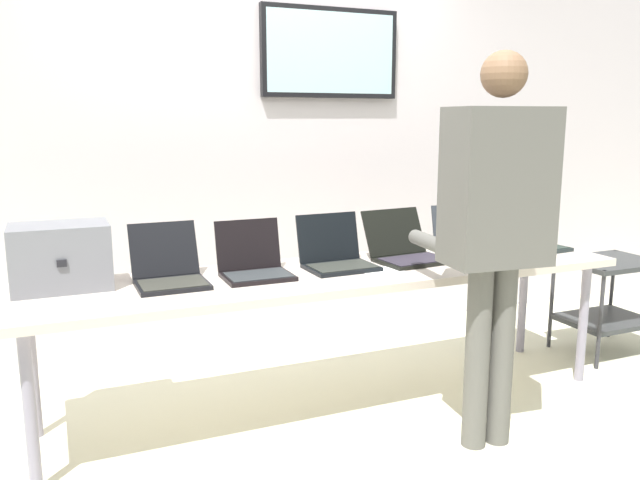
# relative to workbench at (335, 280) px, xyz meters

# --- Properties ---
(ground) EXTENTS (8.00, 8.00, 0.04)m
(ground) POSITION_rel_workbench_xyz_m (0.00, 0.00, -0.70)
(ground) COLOR beige
(back_wall) EXTENTS (8.00, 0.11, 2.72)m
(back_wall) POSITION_rel_workbench_xyz_m (0.01, 1.13, 0.70)
(back_wall) COLOR silver
(back_wall) RESTS_ON ground
(workbench) EXTENTS (3.04, 0.70, 0.72)m
(workbench) POSITION_rel_workbench_xyz_m (0.00, 0.00, 0.00)
(workbench) COLOR beige
(workbench) RESTS_ON ground
(equipment_box) EXTENTS (0.42, 0.30, 0.29)m
(equipment_box) POSITION_rel_workbench_xyz_m (-1.26, 0.17, 0.19)
(equipment_box) COLOR slate
(equipment_box) RESTS_ON workbench
(laptop_station_0) EXTENTS (0.32, 0.37, 0.26)m
(laptop_station_0) POSITION_rel_workbench_xyz_m (-0.81, 0.07, 0.11)
(laptop_station_0) COLOR black
(laptop_station_0) RESTS_ON workbench
(laptop_station_1) EXTENTS (0.32, 0.31, 0.26)m
(laptop_station_1) POSITION_rel_workbench_xyz_m (-0.41, 0.05, 0.11)
(laptop_station_1) COLOR black
(laptop_station_1) RESTS_ON workbench
(laptop_station_2) EXTENTS (0.35, 0.33, 0.26)m
(laptop_station_2) POSITION_rel_workbench_xyz_m (0.04, 0.06, 0.11)
(laptop_station_2) COLOR black
(laptop_station_2) RESTS_ON workbench
(laptop_station_3) EXTENTS (0.40, 0.41, 0.26)m
(laptop_station_3) POSITION_rel_workbench_xyz_m (0.45, 0.07, 0.11)
(laptop_station_3) COLOR black
(laptop_station_3) RESTS_ON workbench
(laptop_station_4) EXTENTS (0.32, 0.32, 0.27)m
(laptop_station_4) POSITION_rel_workbench_xyz_m (0.84, 0.08, 0.11)
(laptop_station_4) COLOR #343941
(laptop_station_4) RESTS_ON workbench
(laptop_station_5) EXTENTS (0.37, 0.40, 0.25)m
(laptop_station_5) POSITION_rel_workbench_xyz_m (1.27, 0.07, 0.11)
(laptop_station_5) COLOR #1E2728
(laptop_station_5) RESTS_ON workbench
(person) EXTENTS (0.47, 0.62, 1.75)m
(person) POSITION_rel_workbench_xyz_m (0.48, -0.62, 0.39)
(person) COLOR #5D5C57
(person) RESTS_ON ground
(coffee_mug) EXTENTS (0.08, 0.08, 0.09)m
(coffee_mug) POSITION_rel_workbench_xyz_m (0.87, -0.25, 0.09)
(coffee_mug) COLOR #374399
(coffee_mug) RESTS_ON workbench
(paper_sheet) EXTENTS (0.21, 0.30, 0.00)m
(paper_sheet) POSITION_rel_workbench_xyz_m (0.21, -0.17, 0.05)
(paper_sheet) COLOR white
(paper_sheet) RESTS_ON workbench
(storage_cart) EXTENTS (0.56, 0.44, 0.60)m
(storage_cart) POSITION_rel_workbench_xyz_m (1.91, 0.04, -0.28)
(storage_cart) COLOR #323537
(storage_cart) RESTS_ON ground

